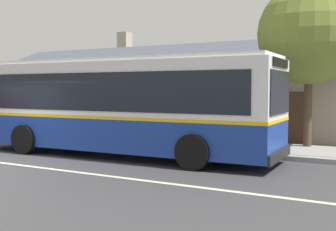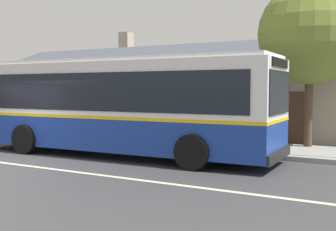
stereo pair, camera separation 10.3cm
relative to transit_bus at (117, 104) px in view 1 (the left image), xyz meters
The scene contains 5 objects.
sidewalk_far 4.31m from the transit_bus, 128.91° to the left, with size 60.00×3.00×0.15m, color gray.
community_building 10.01m from the transit_bus, 87.34° to the left, with size 28.47×8.37×5.80m.
transit_bus is the anchor object (origin of this frame).
bench_by_building 8.65m from the transit_bus, 161.96° to the left, with size 1.61×0.51×0.94m.
street_tree_primary 7.27m from the transit_bus, 38.32° to the left, with size 3.67×3.67×6.04m.
Camera 1 is at (10.75, -8.56, 2.23)m, focal length 45.00 mm.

